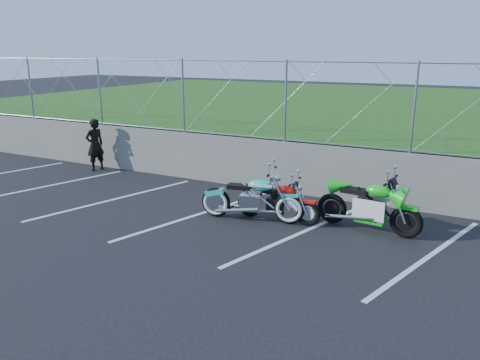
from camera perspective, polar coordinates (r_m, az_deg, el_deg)
The scene contains 9 objects.
ground at distance 9.67m, azimuth -8.09°, elevation -5.94°, with size 90.00×90.00×0.00m, color black.
retaining_wall at distance 12.36m, azimuth 1.06°, elevation 2.17°, with size 30.00×0.22×1.30m, color #63635E.
grass_field at distance 21.66m, azimuth 12.78°, elevation 7.62°, with size 30.00×20.00×1.30m, color #214E14.
chain_link_fence at distance 12.08m, azimuth 1.10°, elevation 9.80°, with size 28.00×0.03×2.00m.
parking_lines at distance 9.90m, azimuth 0.98°, elevation -5.23°, with size 18.29×4.31×0.01m.
cruiser_turquoise at distance 9.91m, azimuth 1.62°, elevation -2.47°, with size 2.25×0.71×1.13m.
naked_orange at distance 9.90m, azimuth 4.76°, elevation -2.85°, with size 1.87×0.63×0.93m.
sportbike_green at distance 9.70m, azimuth 15.51°, elevation -3.26°, with size 2.16×0.77×1.12m.
person_standing at distance 14.67m, azimuth -17.26°, elevation 4.12°, with size 0.57×0.37×1.56m, color black.
Camera 1 is at (5.23, -7.32, 3.53)m, focal length 35.00 mm.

